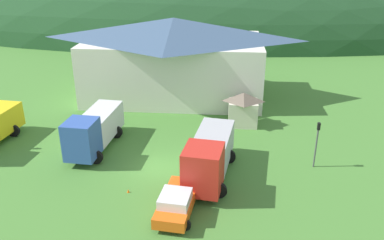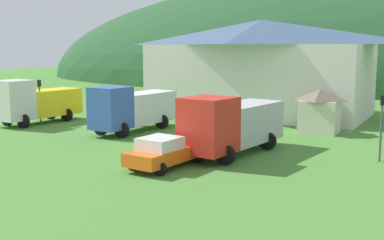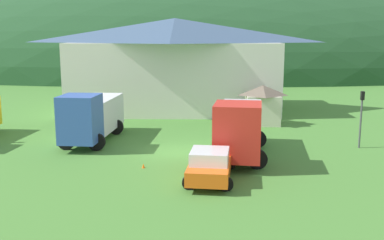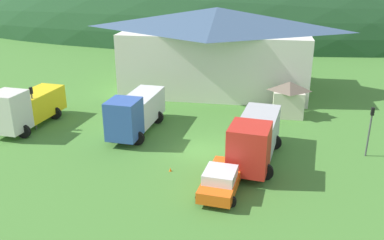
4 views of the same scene
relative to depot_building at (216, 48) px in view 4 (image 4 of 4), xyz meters
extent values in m
plane|color=#477F33|center=(0.62, -16.60, -4.52)|extent=(200.00, 200.00, 0.00)
ellipsoid|color=#234C28|center=(0.62, 48.14, -4.52)|extent=(132.06, 60.00, 38.09)
cube|color=white|center=(0.00, 0.00, -1.27)|extent=(19.01, 10.99, 6.50)
pyramid|color=#3D5675|center=(0.00, 0.00, 3.12)|extent=(20.53, 11.87, 2.28)
cube|color=beige|center=(7.47, -7.74, -3.33)|extent=(2.69, 2.19, 2.39)
pyramid|color=#6B5B4C|center=(7.47, -7.74, -1.71)|extent=(2.90, 2.36, 0.84)
cube|color=silver|center=(-14.49, -16.33, -2.40)|extent=(2.60, 2.69, 3.15)
cube|color=black|center=(-14.50, -16.45, -1.71)|extent=(1.47, 2.09, 1.01)
cube|color=yellow|center=(-14.11, -12.68, -2.89)|extent=(2.86, 5.10, 2.17)
cylinder|color=black|center=(-13.47, -16.44, -3.97)|extent=(1.10, 0.30, 1.10)
cylinder|color=black|center=(-15.51, -16.22, -3.97)|extent=(1.10, 0.30, 1.10)
cylinder|color=black|center=(-13.01, -12.06, -3.97)|extent=(1.10, 0.30, 1.10)
cylinder|color=black|center=(-15.05, -11.84, -3.97)|extent=(1.10, 0.30, 1.10)
cube|color=#3356AD|center=(-5.14, -16.17, -2.49)|extent=(2.47, 2.64, 2.96)
cube|color=black|center=(-5.15, -16.29, -1.84)|extent=(1.38, 2.06, 0.95)
cube|color=silver|center=(-4.83, -12.28, -2.83)|extent=(2.69, 5.50, 2.28)
cylinder|color=black|center=(-4.15, -16.24, -3.97)|extent=(1.10, 0.30, 1.10)
cylinder|color=black|center=(-6.13, -16.09, -3.97)|extent=(1.10, 0.30, 1.10)
cylinder|color=black|center=(-3.78, -11.56, -3.97)|extent=(1.10, 0.30, 1.10)
cylinder|color=black|center=(-5.76, -11.40, -3.97)|extent=(1.10, 0.30, 1.10)
cube|color=red|center=(4.40, -19.94, -2.46)|extent=(2.84, 3.02, 3.04)
cube|color=black|center=(4.38, -20.07, -1.79)|extent=(1.62, 2.32, 0.97)
cube|color=#B2B2B7|center=(4.95, -15.93, -2.80)|extent=(3.21, 5.69, 2.34)
cylinder|color=black|center=(5.49, -20.09, -3.97)|extent=(1.10, 0.30, 1.10)
cylinder|color=black|center=(3.31, -19.79, -3.97)|extent=(1.10, 0.30, 1.10)
cylinder|color=black|center=(6.14, -15.27, -3.97)|extent=(1.10, 0.30, 1.10)
cylinder|color=black|center=(3.97, -14.98, -3.97)|extent=(1.10, 0.30, 1.10)
cube|color=orange|center=(2.90, -21.86, -3.83)|extent=(2.53, 5.19, 0.70)
cube|color=silver|center=(2.84, -22.46, -3.17)|extent=(2.04, 2.19, 0.62)
cylinder|color=black|center=(3.58, -23.65, -4.18)|extent=(0.68, 0.24, 0.68)
cylinder|color=black|center=(1.85, -23.45, -4.18)|extent=(0.68, 0.24, 0.68)
cylinder|color=black|center=(3.96, -20.27, -4.18)|extent=(0.68, 0.24, 0.68)
cylinder|color=black|center=(2.23, -20.07, -4.18)|extent=(0.68, 0.24, 0.68)
cylinder|color=#4C4C51|center=(-13.45, -14.62, -2.97)|extent=(0.12, 0.12, 3.11)
cube|color=black|center=(-13.45, -14.62, -1.13)|extent=(0.20, 0.24, 0.55)
sphere|color=green|center=(-13.45, -14.49, -1.13)|extent=(0.14, 0.14, 0.14)
cylinder|color=#4C4C51|center=(12.69, -15.33, -2.95)|extent=(0.12, 0.12, 3.14)
cube|color=black|center=(12.69, -15.33, -1.11)|extent=(0.20, 0.24, 0.55)
sphere|color=red|center=(12.69, -15.20, -1.11)|extent=(0.14, 0.14, 0.14)
cone|color=orange|center=(-0.74, -20.02, -4.52)|extent=(0.36, 0.36, 0.49)
camera|label=1|loc=(5.58, -42.70, 10.84)|focal=37.06mm
camera|label=2|loc=(16.09, -43.67, 1.76)|focal=46.00mm
camera|label=3|loc=(2.28, -43.68, 2.67)|focal=41.95mm
camera|label=4|loc=(4.80, -43.97, 8.53)|focal=38.48mm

